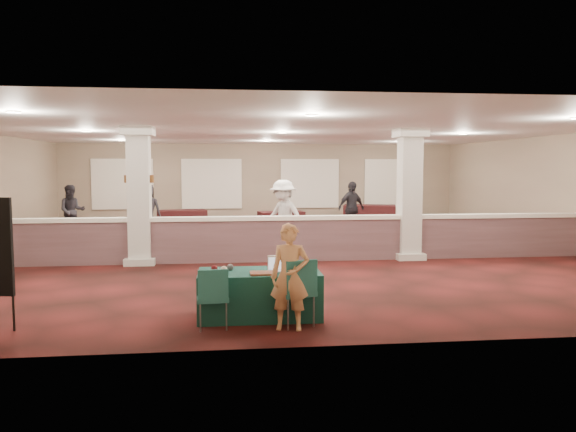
{
  "coord_description": "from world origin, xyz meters",
  "views": [
    {
      "loc": [
        -1.58,
        -14.86,
        2.27
      ],
      "look_at": [
        -0.07,
        -2.0,
        1.14
      ],
      "focal_mm": 35.0,
      "sensor_mm": 36.0,
      "label": 1
    }
  ],
  "objects": [
    {
      "name": "yarn_red",
      "position": [
        -1.71,
        -6.44,
        0.75
      ],
      "size": [
        0.1,
        0.1,
        0.1
      ],
      "primitive_type": "sphere",
      "color": "maroon",
      "rests_on": "near_table"
    },
    {
      "name": "yarn_cream",
      "position": [
        -1.57,
        -6.59,
        0.76
      ],
      "size": [
        0.11,
        0.11,
        0.11
      ],
      "primitive_type": "sphere",
      "color": "beige",
      "rests_on": "near_table"
    },
    {
      "name": "partition_wall",
      "position": [
        0.0,
        -1.5,
        0.57
      ],
      "size": [
        15.6,
        0.28,
        1.1
      ],
      "color": "brown",
      "rests_on": "ground"
    },
    {
      "name": "column_left",
      "position": [
        -3.5,
        -1.5,
        1.64
      ],
      "size": [
        0.72,
        0.72,
        3.2
      ],
      "color": "beige",
      "rests_on": "ground"
    },
    {
      "name": "scissors",
      "position": [
        -0.41,
        -6.78,
        0.71
      ],
      "size": [
        0.12,
        0.03,
        0.01
      ],
      "primitive_type": "cube",
      "rotation": [
        0.0,
        0.0,
        -0.01
      ],
      "color": "#B11412",
      "rests_on": "near_table"
    },
    {
      "name": "sconce_left",
      "position": [
        -3.78,
        -1.5,
        2.0
      ],
      "size": [
        0.12,
        0.12,
        0.18
      ],
      "color": "brown",
      "rests_on": "column_left"
    },
    {
      "name": "laptop_base",
      "position": [
        -0.75,
        -6.55,
        0.71
      ],
      "size": [
        0.32,
        0.23,
        0.02
      ],
      "primitive_type": "cube",
      "rotation": [
        0.0,
        0.0,
        -0.01
      ],
      "color": "silver",
      "rests_on": "near_table"
    },
    {
      "name": "near_table",
      "position": [
        -1.04,
        -6.5,
        0.35
      ],
      "size": [
        1.84,
        0.94,
        0.7
      ],
      "primitive_type": "cube",
      "rotation": [
        0.0,
        0.0,
        -0.01
      ],
      "color": "#0F372A",
      "rests_on": "ground"
    },
    {
      "name": "wall_back",
      "position": [
        0.0,
        8.0,
        1.6
      ],
      "size": [
        16.0,
        0.04,
        3.2
      ],
      "primitive_type": "cube",
      "color": "#87725D",
      "rests_on": "ground"
    },
    {
      "name": "conf_chair_main",
      "position": [
        -0.53,
        -7.09,
        0.58
      ],
      "size": [
        0.62,
        0.62,
        0.98
      ],
      "rotation": [
        0.0,
        0.0,
        0.32
      ],
      "color": "#1B4E51",
      "rests_on": "ground"
    },
    {
      "name": "far_table_back_right",
      "position": [
        4.09,
        6.34,
        0.4
      ],
      "size": [
        2.18,
        1.5,
        0.8
      ],
      "primitive_type": "cube",
      "rotation": [
        0.0,
        0.0,
        -0.28
      ],
      "color": "black",
      "rests_on": "ground"
    },
    {
      "name": "far_table_front_center",
      "position": [
        1.42,
        1.84,
        0.35
      ],
      "size": [
        1.81,
        1.07,
        0.69
      ],
      "primitive_type": "cube",
      "rotation": [
        0.0,
        0.0,
        -0.13
      ],
      "color": "black",
      "rests_on": "ground"
    },
    {
      "name": "wall_right",
      "position": [
        8.0,
        0.0,
        1.6
      ],
      "size": [
        0.04,
        16.0,
        3.2
      ],
      "primitive_type": "cube",
      "color": "#87725D",
      "rests_on": "ground"
    },
    {
      "name": "knitting",
      "position": [
        -0.99,
        -6.74,
        0.72
      ],
      "size": [
        0.39,
        0.29,
        0.03
      ],
      "primitive_type": "cube",
      "rotation": [
        0.0,
        0.0,
        -0.01
      ],
      "color": "#AF461C",
      "rests_on": "near_table"
    },
    {
      "name": "attendee_d",
      "position": [
        -4.0,
        3.78,
        0.87
      ],
      "size": [
        0.92,
        0.6,
        1.74
      ],
      "primitive_type": "imported",
      "rotation": [
        0.0,
        0.0,
        2.97
      ],
      "color": "black",
      "rests_on": "ground"
    },
    {
      "name": "conf_chair_side",
      "position": [
        -1.72,
        -7.08,
        0.51
      ],
      "size": [
        0.47,
        0.47,
        0.87
      ],
      "rotation": [
        0.0,
        0.0,
        0.08
      ],
      "color": "#1B4E51",
      "rests_on": "ground"
    },
    {
      "name": "attendee_a",
      "position": [
        -6.45,
        4.0,
        0.85
      ],
      "size": [
        0.9,
        0.64,
        1.7
      ],
      "primitive_type": "imported",
      "rotation": [
        0.0,
        0.0,
        0.25
      ],
      "color": "black",
      "rests_on": "ground"
    },
    {
      "name": "laptop_screen",
      "position": [
        -0.75,
        -6.44,
        0.83
      ],
      "size": [
        0.32,
        0.02,
        0.21
      ],
      "primitive_type": "cube",
      "rotation": [
        0.0,
        0.0,
        -0.01
      ],
      "color": "silver",
      "rests_on": "near_table"
    },
    {
      "name": "far_table_back_left",
      "position": [
        -3.06,
        6.0,
        0.35
      ],
      "size": [
        1.87,
        1.24,
        0.7
      ],
      "primitive_type": "cube",
      "rotation": [
        0.0,
        0.0,
        0.24
      ],
      "color": "black",
      "rests_on": "ground"
    },
    {
      "name": "far_table_front_left",
      "position": [
        -4.83,
        0.75,
        0.39
      ],
      "size": [
        1.92,
        0.96,
        0.78
      ],
      "primitive_type": "cube",
      "rotation": [
        0.0,
        0.0,
        -0.0
      ],
      "color": "black",
      "rests_on": "ground"
    },
    {
      "name": "sconce_right",
      "position": [
        -3.22,
        -1.5,
        2.0
      ],
      "size": [
        0.12,
        0.12,
        0.18
      ],
      "color": "brown",
      "rests_on": "column_left"
    },
    {
      "name": "far_table_back_center",
      "position": [
        0.55,
        5.43,
        0.33
      ],
      "size": [
        1.73,
        1.06,
        0.66
      ],
      "primitive_type": "cube",
      "rotation": [
        0.0,
        0.0,
        0.16
      ],
      "color": "black",
      "rests_on": "ground"
    },
    {
      "name": "screen_glow",
      "position": [
        -0.75,
        -6.45,
        0.81
      ],
      "size": [
        0.29,
        0.01,
        0.18
      ],
      "primitive_type": "cube",
      "rotation": [
        0.0,
        0.0,
        -0.01
      ],
      "color": "#D2E4FC",
      "rests_on": "near_table"
    },
    {
      "name": "far_table_front_right",
      "position": [
        6.5,
        2.62,
        0.35
      ],
      "size": [
        1.9,
        1.39,
        0.69
      ],
      "primitive_type": "cube",
      "rotation": [
        0.0,
        0.0,
        -0.35
      ],
      "color": "black",
      "rests_on": "ground"
    },
    {
      "name": "ground",
      "position": [
        0.0,
        0.0,
        0.0
      ],
      "size": [
        16.0,
        16.0,
        0.0
      ],
      "primitive_type": "plane",
      "color": "#471311",
      "rests_on": "ground"
    },
    {
      "name": "woman",
      "position": [
        -0.65,
        -7.2,
        0.75
      ],
      "size": [
        0.59,
        0.45,
        1.49
      ],
      "primitive_type": "imported",
      "rotation": [
        0.0,
        0.0,
        -0.18
      ],
      "color": "#E1A361",
      "rests_on": "ground"
    },
    {
      "name": "wall_front",
      "position": [
        0.0,
        -8.0,
        1.6
      ],
      "size": [
        16.0,
        0.04,
        3.2
      ],
      "primitive_type": "cube",
      "color": "#87725D",
      "rests_on": "ground"
    },
    {
      "name": "column_right",
      "position": [
        3.0,
        -1.5,
        1.64
      ],
      "size": [
        0.72,
        0.72,
        3.2
      ],
      "color": "beige",
      "rests_on": "ground"
    },
    {
      "name": "attendee_b",
      "position": [
        0.04,
        0.0,
        0.97
      ],
      "size": [
        1.28,
        1.27,
        1.93
      ],
      "primitive_type": "imported",
      "rotation": [
        0.0,
        0.0,
        -0.78
      ],
      "color": "silver",
      "rests_on": "ground"
    },
    {
      "name": "ceiling",
      "position": [
        0.0,
        0.0,
        3.2
      ],
      "size": [
        16.0,
        16.0,
        0.02
      ],
      "primitive_type": "cube",
      "color": "silver",
      "rests_on": "wall_back"
    },
    {
      "name": "attendee_c",
      "position": [
        2.68,
        3.35,
        0.9
      ],
      "size": [
        1.17,
        0.92,
        1.8
      ],
      "primitive_type": "imported",
      "rotation": [
        0.0,
        0.0,
        0.47
      ],
      "color": "black",
      "rests_on": "ground"
    },
    {
      "name": "yarn_grey",
      "position": [
        -1.47,
        -6.38,
        0.75
      ],
      "size": [
        0.1,
        0.1,
        0.1
      ],
      "primitive_type": "sphere",
      "color": "#46474B",
      "rests_on": "near_table"
    }
  ]
}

